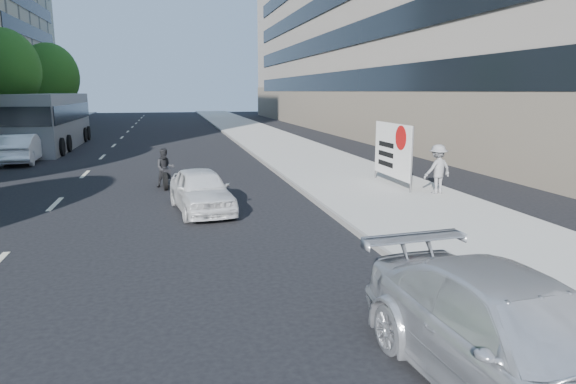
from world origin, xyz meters
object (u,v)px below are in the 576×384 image
object	(u,v)px
protest_banner	(392,150)
white_sedan_near	(201,190)
white_sedan_mid	(21,149)
bus	(53,121)
jogger	(438,169)
parked_sedan	(519,343)
motorcycle	(165,170)

from	to	relation	value
protest_banner	white_sedan_near	bearing A→B (deg)	-163.59
white_sedan_near	protest_banner	bearing A→B (deg)	8.59
white_sedan_mid	bus	world-z (taller)	bus
protest_banner	white_sedan_near	distance (m)	7.21
white_sedan_near	bus	world-z (taller)	bus
jogger	parked_sedan	xyz separation A→B (m)	(-4.79, -10.51, -0.26)
motorcycle	jogger	bearing A→B (deg)	-30.90
parked_sedan	motorcycle	xyz separation A→B (m)	(-3.94, 14.47, -0.06)
jogger	protest_banner	distance (m)	2.01
white_sedan_mid	motorcycle	bearing A→B (deg)	127.00
protest_banner	motorcycle	size ratio (longest dim) A/B	1.49
white_sedan_near	jogger	bearing A→B (deg)	-6.02
protest_banner	white_sedan_mid	distance (m)	18.07
white_sedan_near	white_sedan_mid	distance (m)	14.69
jogger	parked_sedan	bearing A→B (deg)	51.32
jogger	protest_banner	world-z (taller)	protest_banner
parked_sedan	jogger	bearing A→B (deg)	60.71
jogger	bus	size ratio (longest dim) A/B	0.13
white_sedan_near	white_sedan_mid	world-z (taller)	white_sedan_mid
white_sedan_mid	jogger	bearing A→B (deg)	139.01
protest_banner	motorcycle	bearing A→B (deg)	164.59
jogger	motorcycle	bearing A→B (deg)	-38.64
motorcycle	bus	xyz separation A→B (m)	(-6.79, 15.13, 1.00)
motorcycle	protest_banner	bearing A→B (deg)	-21.87
motorcycle	bus	distance (m)	16.61
bus	white_sedan_mid	bearing A→B (deg)	-90.64
jogger	parked_sedan	size ratio (longest dim) A/B	0.34
white_sedan_near	white_sedan_mid	xyz separation A→B (m)	(-7.92, 12.37, 0.08)
jogger	white_sedan_mid	xyz separation A→B (m)	(-15.61, 12.13, -0.24)
white_sedan_mid	bus	bearing A→B (deg)	-93.91
jogger	motorcycle	distance (m)	9.59
motorcycle	bus	world-z (taller)	bus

